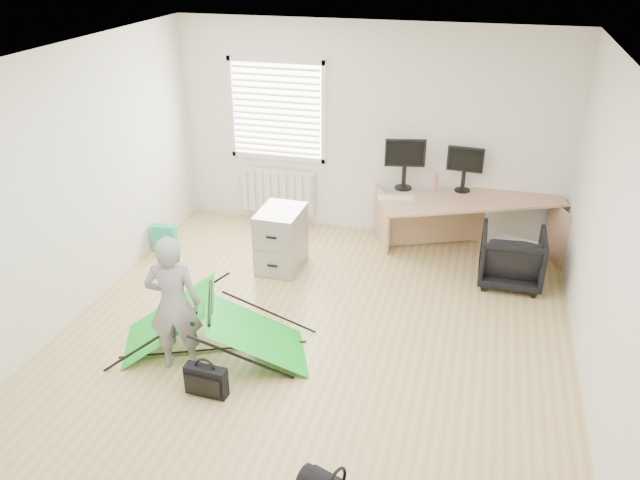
% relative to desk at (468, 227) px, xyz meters
% --- Properties ---
extents(ground, '(5.50, 5.50, 0.00)m').
position_rel_desk_xyz_m(ground, '(-1.36, -2.35, -0.37)').
color(ground, tan).
rests_on(ground, ground).
extents(back_wall, '(5.00, 0.02, 2.70)m').
position_rel_desk_xyz_m(back_wall, '(-1.36, 0.40, 0.98)').
color(back_wall, silver).
rests_on(back_wall, ground).
extents(window, '(1.20, 0.06, 1.20)m').
position_rel_desk_xyz_m(window, '(-2.56, 0.36, 1.18)').
color(window, silver).
rests_on(window, back_wall).
extents(radiator, '(1.00, 0.12, 0.60)m').
position_rel_desk_xyz_m(radiator, '(-2.56, 0.32, 0.08)').
color(radiator, silver).
rests_on(radiator, back_wall).
extents(desk, '(2.27, 1.51, 0.74)m').
position_rel_desk_xyz_m(desk, '(0.00, 0.00, 0.00)').
color(desk, tan).
rests_on(desk, ground).
extents(filing_cabinet, '(0.49, 0.65, 0.74)m').
position_rel_desk_xyz_m(filing_cabinet, '(-2.11, -0.93, 0.00)').
color(filing_cabinet, gray).
rests_on(filing_cabinet, ground).
extents(monitor_left, '(0.50, 0.20, 0.47)m').
position_rel_desk_xyz_m(monitor_left, '(-0.84, 0.12, 0.61)').
color(monitor_left, black).
rests_on(monitor_left, desk).
extents(monitor_right, '(0.44, 0.13, 0.42)m').
position_rel_desk_xyz_m(monitor_right, '(-0.13, 0.23, 0.58)').
color(monitor_right, black).
rests_on(monitor_right, desk).
extents(keyboard, '(0.46, 0.25, 0.02)m').
position_rel_desk_xyz_m(keyboard, '(-0.87, -0.24, 0.38)').
color(keyboard, beige).
rests_on(keyboard, desk).
extents(thermos, '(0.08, 0.08, 0.22)m').
position_rel_desk_xyz_m(thermos, '(-0.46, 0.14, 0.48)').
color(thermos, '#BC6A69').
rests_on(thermos, desk).
extents(office_chair, '(0.69, 0.71, 0.64)m').
position_rel_desk_xyz_m(office_chair, '(0.51, -0.59, -0.05)').
color(office_chair, black).
rests_on(office_chair, ground).
extents(person, '(0.55, 0.44, 1.33)m').
position_rel_desk_xyz_m(person, '(-2.43, -2.97, 0.29)').
color(person, gray).
rests_on(person, ground).
extents(kite, '(1.95, 1.43, 0.55)m').
position_rel_desk_xyz_m(kite, '(-2.22, -2.69, -0.09)').
color(kite, green).
rests_on(kite, ground).
extents(storage_crate, '(0.64, 0.54, 0.31)m').
position_rel_desk_xyz_m(storage_crate, '(0.57, -0.20, -0.22)').
color(storage_crate, silver).
rests_on(storage_crate, ground).
extents(tote_bag, '(0.30, 0.16, 0.35)m').
position_rel_desk_xyz_m(tote_bag, '(-3.67, -0.90, -0.20)').
color(tote_bag, '#21A375').
rests_on(tote_bag, ground).
extents(laptop_bag, '(0.38, 0.13, 0.28)m').
position_rel_desk_xyz_m(laptop_bag, '(-2.02, -3.28, -0.23)').
color(laptop_bag, black).
rests_on(laptop_bag, ground).
extents(white_box, '(0.14, 0.14, 0.11)m').
position_rel_desk_xyz_m(white_box, '(-1.80, -2.52, -0.32)').
color(white_box, silver).
rests_on(white_box, ground).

